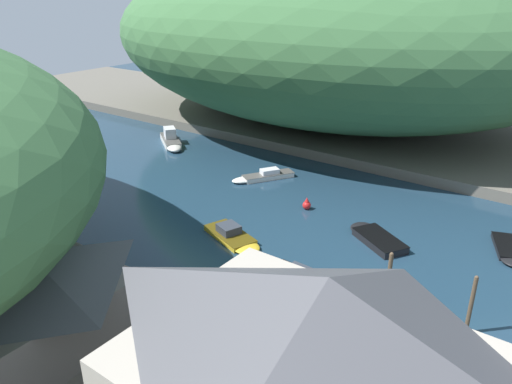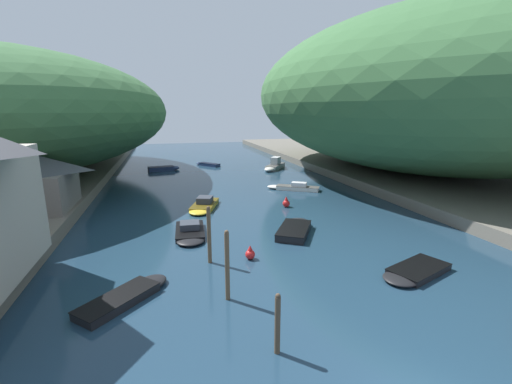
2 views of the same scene
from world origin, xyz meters
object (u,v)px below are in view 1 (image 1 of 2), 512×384
Objects in this scene: boat_white_cruiser at (61,155)px; boat_near_quay at (511,251)px; boat_small_dinghy at (304,280)px; person_by_boathouse at (181,357)px; boat_mid_channel at (233,237)px; channel_buoy_near at (404,282)px; boat_open_rowboat at (262,176)px; channel_buoy_far at (307,205)px; boathouse_shed at (36,297)px; boat_cabin_cruiser at (375,237)px; boat_red_skiff at (411,370)px; boat_far_right_bank at (171,141)px; boat_navy_launch at (16,180)px.

boat_white_cruiser is 0.93× the size of boat_near_quay.
boat_small_dinghy is 2.98× the size of person_by_boathouse.
boat_mid_channel is 6.27× the size of channel_buoy_near.
channel_buoy_far reaches higher than boat_open_rowboat.
boathouse_shed is 1.59× the size of boat_cabin_cruiser.
boat_open_rowboat is at bearing -108.64° from boat_white_cruiser.
boat_far_right_bank reaches higher than boat_red_skiff.
boat_navy_launch is 35.42m from channel_buoy_near.
boat_near_quay is at bearing 139.90° from boat_mid_channel.
boat_open_rowboat is 1.10× the size of boat_cabin_cruiser.
boat_mid_channel reaches higher than boat_near_quay.
boathouse_shed is 18.11m from boat_red_skiff.
channel_buoy_far is (-5.62, -21.17, -0.15)m from boat_far_right_bank.
person_by_boathouse is (-9.23, -30.04, 1.69)m from boat_navy_launch.
boat_small_dinghy is at bearing -27.54° from boathouse_shed.
boathouse_shed is 8.21× the size of channel_buoy_far.
boat_navy_launch is at bearing 24.96° from boat_far_right_bank.
boat_near_quay is 15.22m from channel_buoy_far.
boat_red_skiff is 38.08m from boat_navy_launch.
boat_near_quay is (13.19, -39.51, -0.14)m from boat_navy_launch.
boathouse_shed is 1.50× the size of boat_mid_channel.
channel_buoy_near is at bearing 67.85° from boat_red_skiff.
person_by_boathouse is at bearing 48.74° from boat_mid_channel.
channel_buoy_far reaches higher than boat_cabin_cruiser.
channel_buoy_far reaches higher than boat_mid_channel.
boat_far_right_bank is (16.71, -3.28, 0.23)m from boat_navy_launch.
boat_far_right_bank is at bearing -26.42° from boat_near_quay.
boat_white_cruiser is at bearing 122.54° from boat_red_skiff.
boat_open_rowboat is 1.17× the size of boat_small_dinghy.
person_by_boathouse reaches higher than boat_red_skiff.
channel_buoy_near is at bearing 116.36° from boat_mid_channel.
person_by_boathouse is at bearing -26.81° from boat_navy_launch.
person_by_boathouse is (-12.60, -7.11, 1.72)m from boat_mid_channel.
boat_navy_launch is 41.66m from boat_near_quay.
boathouse_shed is 5.04× the size of person_by_boathouse.
channel_buoy_near reaches higher than boat_navy_launch.
boat_red_skiff is 16.01m from boat_mid_channel.
boat_small_dinghy is 30.67m from boat_far_right_bank.
boat_mid_channel is at bearing 157.45° from boat_cabin_cruiser.
boat_navy_launch is at bearing 70.43° from boat_open_rowboat.
boat_navy_launch is (-6.87, -3.29, 0.09)m from boat_white_cruiser.
boat_mid_channel is (14.98, 0.15, -3.35)m from boathouse_shed.
channel_buoy_near is at bearing -111.10° from person_by_boathouse.
boat_white_cruiser is 43.27m from boat_near_quay.
boathouse_shed is 15.35m from boat_mid_channel.
boat_cabin_cruiser is 3.17× the size of person_by_boathouse.
boat_far_right_bank is at bearing 69.16° from boat_navy_launch.
boat_navy_launch is 26.84m from channel_buoy_far.
boat_navy_launch is (-14.32, 17.66, 0.03)m from boat_open_rowboat.
boat_small_dinghy is (1.59, -29.96, -0.06)m from boat_navy_launch.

